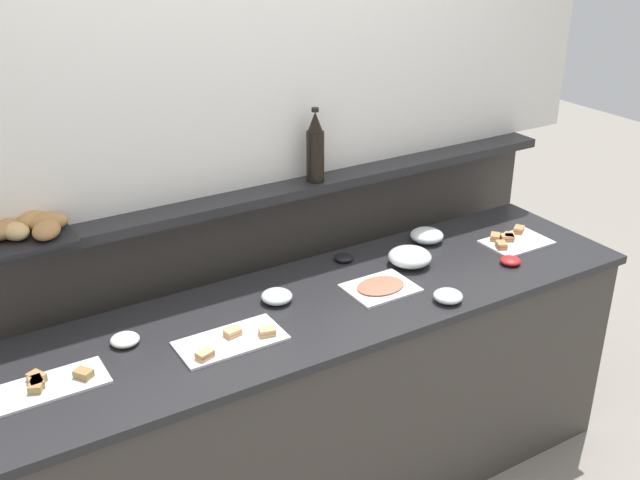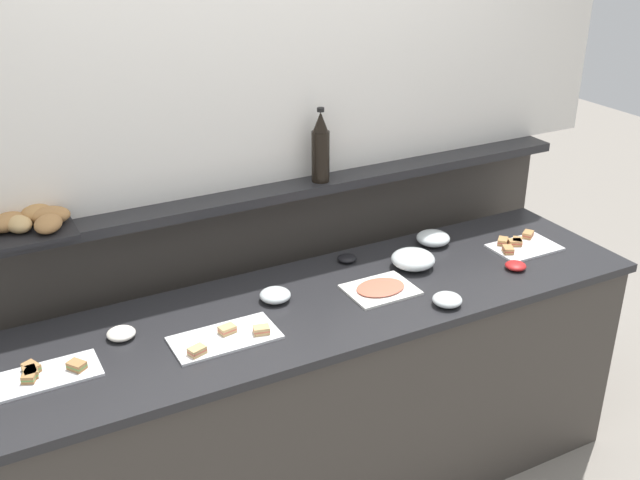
% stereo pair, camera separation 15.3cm
% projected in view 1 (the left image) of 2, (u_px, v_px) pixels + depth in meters
% --- Properties ---
extents(ground_plane, '(12.00, 12.00, 0.00)m').
position_uv_depth(ground_plane, '(262.00, 413.00, 3.74)').
color(ground_plane, gray).
extents(buffet_counter, '(2.60, 0.70, 0.94)m').
position_uv_depth(buffet_counter, '(326.00, 400.00, 3.07)').
color(buffet_counter, '#3D3833').
rests_on(buffet_counter, ground_plane).
extents(back_ledge_unit, '(2.88, 0.22, 1.24)m').
position_uv_depth(back_ledge_unit, '(265.00, 306.00, 3.40)').
color(back_ledge_unit, '#3D3833').
rests_on(back_ledge_unit, ground_plane).
extents(upper_wall_panel, '(3.48, 0.08, 1.36)m').
position_uv_depth(upper_wall_panel, '(252.00, 16.00, 2.88)').
color(upper_wall_panel, white).
rests_on(upper_wall_panel, back_ledge_unit).
extents(sandwich_platter_rear, '(0.37, 0.19, 0.04)m').
position_uv_depth(sandwich_platter_rear, '(232.00, 340.00, 2.60)').
color(sandwich_platter_rear, white).
rests_on(sandwich_platter_rear, buffet_counter).
extents(sandwich_platter_side, '(0.29, 0.20, 0.04)m').
position_uv_depth(sandwich_platter_side, '(513.00, 241.00, 3.33)').
color(sandwich_platter_side, white).
rests_on(sandwich_platter_side, buffet_counter).
extents(sandwich_platter_front, '(0.36, 0.16, 0.04)m').
position_uv_depth(sandwich_platter_front, '(49.00, 384.00, 2.37)').
color(sandwich_platter_front, silver).
rests_on(sandwich_platter_front, buffet_counter).
extents(cold_cuts_platter, '(0.27, 0.21, 0.02)m').
position_uv_depth(cold_cuts_platter, '(381.00, 287.00, 2.95)').
color(cold_cuts_platter, white).
rests_on(cold_cuts_platter, buffet_counter).
extents(glass_bowl_large, '(0.12, 0.12, 0.05)m').
position_uv_depth(glass_bowl_large, '(277.00, 297.00, 2.85)').
color(glass_bowl_large, silver).
rests_on(glass_bowl_large, buffet_counter).
extents(glass_bowl_medium, '(0.15, 0.15, 0.06)m').
position_uv_depth(glass_bowl_medium, '(427.00, 236.00, 3.34)').
color(glass_bowl_medium, silver).
rests_on(glass_bowl_medium, buffet_counter).
extents(glass_bowl_small, '(0.18, 0.18, 0.07)m').
position_uv_depth(glass_bowl_small, '(410.00, 258.00, 3.13)').
color(glass_bowl_small, silver).
rests_on(glass_bowl_small, buffet_counter).
extents(glass_bowl_extra, '(0.11, 0.11, 0.05)m').
position_uv_depth(glass_bowl_extra, '(448.00, 296.00, 2.86)').
color(glass_bowl_extra, silver).
rests_on(glass_bowl_extra, buffet_counter).
extents(condiment_bowl_dark, '(0.09, 0.09, 0.03)m').
position_uv_depth(condiment_bowl_dark, '(510.00, 261.00, 3.14)').
color(condiment_bowl_dark, red).
rests_on(condiment_bowl_dark, buffet_counter).
extents(condiment_bowl_red, '(0.08, 0.08, 0.03)m').
position_uv_depth(condiment_bowl_red, '(344.00, 258.00, 3.17)').
color(condiment_bowl_red, black).
rests_on(condiment_bowl_red, buffet_counter).
extents(condiment_bowl_cream, '(0.10, 0.10, 0.04)m').
position_uv_depth(condiment_bowl_cream, '(125.00, 340.00, 2.59)').
color(condiment_bowl_cream, silver).
rests_on(condiment_bowl_cream, buffet_counter).
extents(wine_bottle_dark, '(0.08, 0.08, 0.32)m').
position_uv_depth(wine_bottle_dark, '(315.00, 149.00, 3.12)').
color(wine_bottle_dark, black).
rests_on(wine_bottle_dark, back_ledge_unit).
extents(bread_basket, '(0.41, 0.27, 0.08)m').
position_uv_depth(bread_basket, '(13.00, 232.00, 2.61)').
color(bread_basket, black).
rests_on(bread_basket, back_ledge_unit).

